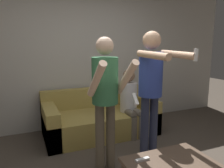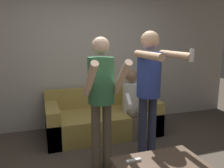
{
  "view_description": "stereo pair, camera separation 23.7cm",
  "coord_description": "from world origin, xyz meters",
  "px_view_note": "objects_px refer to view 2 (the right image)",
  "views": [
    {
      "loc": [
        -1.03,
        -1.85,
        1.54
      ],
      "look_at": [
        0.18,
        1.01,
        0.96
      ],
      "focal_mm": 35.0,
      "sensor_mm": 36.0,
      "label": 1
    },
    {
      "loc": [
        -0.8,
        -1.93,
        1.54
      ],
      "look_at": [
        0.18,
        1.01,
        0.96
      ],
      "focal_mm": 35.0,
      "sensor_mm": 36.0,
      "label": 2
    }
  ],
  "objects_px": {
    "person_seated": "(133,100)",
    "couch": "(102,118)",
    "person_standing_right": "(150,82)",
    "person_standing_left": "(102,91)",
    "remote_on_table": "(134,161)"
  },
  "relations": [
    {
      "from": "person_seated",
      "to": "couch",
      "type": "bearing_deg",
      "value": 153.22
    },
    {
      "from": "person_standing_right",
      "to": "couch",
      "type": "bearing_deg",
      "value": 105.55
    },
    {
      "from": "person_standing_left",
      "to": "remote_on_table",
      "type": "relative_size",
      "value": 10.67
    },
    {
      "from": "person_standing_left",
      "to": "person_standing_right",
      "type": "bearing_deg",
      "value": -0.57
    },
    {
      "from": "person_standing_right",
      "to": "remote_on_table",
      "type": "height_order",
      "value": "person_standing_right"
    },
    {
      "from": "couch",
      "to": "remote_on_table",
      "type": "height_order",
      "value": "couch"
    },
    {
      "from": "couch",
      "to": "remote_on_table",
      "type": "bearing_deg",
      "value": -95.57
    },
    {
      "from": "person_standing_right",
      "to": "person_seated",
      "type": "height_order",
      "value": "person_standing_right"
    },
    {
      "from": "person_standing_left",
      "to": "person_standing_right",
      "type": "xyz_separation_m",
      "value": [
        0.62,
        -0.01,
        0.07
      ]
    },
    {
      "from": "couch",
      "to": "person_seated",
      "type": "distance_m",
      "value": 0.63
    },
    {
      "from": "couch",
      "to": "remote_on_table",
      "type": "distance_m",
      "value": 1.75
    },
    {
      "from": "person_seated",
      "to": "remote_on_table",
      "type": "distance_m",
      "value": 1.64
    },
    {
      "from": "person_seated",
      "to": "remote_on_table",
      "type": "bearing_deg",
      "value": -113.31
    },
    {
      "from": "person_seated",
      "to": "remote_on_table",
      "type": "relative_size",
      "value": 7.32
    },
    {
      "from": "person_standing_right",
      "to": "remote_on_table",
      "type": "distance_m",
      "value": 1.01
    }
  ]
}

